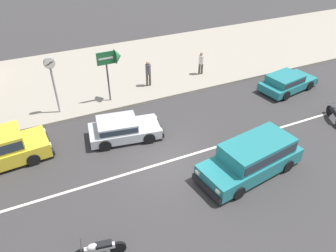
{
  "coord_description": "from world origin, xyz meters",
  "views": [
    {
      "loc": [
        -4.93,
        -10.59,
        10.15
      ],
      "look_at": [
        0.63,
        1.61,
        0.8
      ],
      "focal_mm": 35.0,
      "sensor_mm": 36.0,
      "label": 1
    }
  ],
  "objects_px": {
    "hatchback_teal_5": "(287,82)",
    "motorcycle_0": "(99,249)",
    "street_clock": "(51,73)",
    "pedestrian_by_shop": "(148,71)",
    "minivan_teal_4": "(253,156)",
    "arrow_signboard": "(115,58)",
    "hatchback_silver_3": "(122,128)",
    "pedestrian_mid_kerb": "(201,62)",
    "motorcycle_1": "(335,114)"
  },
  "relations": [
    {
      "from": "hatchback_teal_5",
      "to": "pedestrian_mid_kerb",
      "type": "xyz_separation_m",
      "value": [
        -3.97,
        4.07,
        0.47
      ]
    },
    {
      "from": "motorcycle_0",
      "to": "pedestrian_by_shop",
      "type": "height_order",
      "value": "pedestrian_by_shop"
    },
    {
      "from": "minivan_teal_4",
      "to": "pedestrian_by_shop",
      "type": "relative_size",
      "value": 3.02
    },
    {
      "from": "minivan_teal_4",
      "to": "motorcycle_1",
      "type": "xyz_separation_m",
      "value": [
        6.64,
        1.48,
        -0.43
      ]
    },
    {
      "from": "hatchback_silver_3",
      "to": "street_clock",
      "type": "bearing_deg",
      "value": 125.06
    },
    {
      "from": "motorcycle_0",
      "to": "hatchback_teal_5",
      "type": "bearing_deg",
      "value": 25.93
    },
    {
      "from": "hatchback_teal_5",
      "to": "pedestrian_mid_kerb",
      "type": "distance_m",
      "value": 5.7
    },
    {
      "from": "hatchback_silver_3",
      "to": "minivan_teal_4",
      "type": "bearing_deg",
      "value": -46.83
    },
    {
      "from": "motorcycle_0",
      "to": "arrow_signboard",
      "type": "height_order",
      "value": "arrow_signboard"
    },
    {
      "from": "pedestrian_by_shop",
      "to": "hatchback_silver_3",
      "type": "bearing_deg",
      "value": -125.7
    },
    {
      "from": "hatchback_silver_3",
      "to": "hatchback_teal_5",
      "type": "relative_size",
      "value": 0.95
    },
    {
      "from": "minivan_teal_4",
      "to": "arrow_signboard",
      "type": "xyz_separation_m",
      "value": [
        -3.51,
        8.49,
        1.89
      ]
    },
    {
      "from": "hatchback_silver_3",
      "to": "pedestrian_by_shop",
      "type": "distance_m",
      "value": 5.59
    },
    {
      "from": "motorcycle_0",
      "to": "motorcycle_1",
      "type": "height_order",
      "value": "same"
    },
    {
      "from": "minivan_teal_4",
      "to": "motorcycle_0",
      "type": "height_order",
      "value": "minivan_teal_4"
    },
    {
      "from": "minivan_teal_4",
      "to": "pedestrian_by_shop",
      "type": "height_order",
      "value": "pedestrian_by_shop"
    },
    {
      "from": "street_clock",
      "to": "pedestrian_mid_kerb",
      "type": "xyz_separation_m",
      "value": [
        9.69,
        0.98,
        -1.5
      ]
    },
    {
      "from": "hatchback_silver_3",
      "to": "minivan_teal_4",
      "type": "distance_m",
      "value": 6.58
    },
    {
      "from": "motorcycle_0",
      "to": "minivan_teal_4",
      "type": "bearing_deg",
      "value": 11.06
    },
    {
      "from": "minivan_teal_4",
      "to": "motorcycle_0",
      "type": "xyz_separation_m",
      "value": [
        -7.32,
        -1.43,
        -0.43
      ]
    },
    {
      "from": "arrow_signboard",
      "to": "street_clock",
      "type": "bearing_deg",
      "value": -179.03
    },
    {
      "from": "street_clock",
      "to": "minivan_teal_4",
      "type": "bearing_deg",
      "value": -50.1
    },
    {
      "from": "hatchback_silver_3",
      "to": "pedestrian_mid_kerb",
      "type": "relative_size",
      "value": 2.47
    },
    {
      "from": "pedestrian_mid_kerb",
      "to": "pedestrian_by_shop",
      "type": "relative_size",
      "value": 0.92
    },
    {
      "from": "hatchback_teal_5",
      "to": "street_clock",
      "type": "bearing_deg",
      "value": 167.27
    },
    {
      "from": "minivan_teal_4",
      "to": "arrow_signboard",
      "type": "height_order",
      "value": "arrow_signboard"
    },
    {
      "from": "motorcycle_0",
      "to": "motorcycle_1",
      "type": "bearing_deg",
      "value": 11.79
    },
    {
      "from": "pedestrian_mid_kerb",
      "to": "pedestrian_by_shop",
      "type": "bearing_deg",
      "value": -178.5
    },
    {
      "from": "hatchback_silver_3",
      "to": "pedestrian_mid_kerb",
      "type": "distance_m",
      "value": 8.52
    },
    {
      "from": "minivan_teal_4",
      "to": "street_clock",
      "type": "xyz_separation_m",
      "value": [
        -7.05,
        8.43,
        1.71
      ]
    },
    {
      "from": "motorcycle_1",
      "to": "pedestrian_mid_kerb",
      "type": "height_order",
      "value": "pedestrian_mid_kerb"
    },
    {
      "from": "arrow_signboard",
      "to": "pedestrian_mid_kerb",
      "type": "bearing_deg",
      "value": 8.5
    },
    {
      "from": "hatchback_teal_5",
      "to": "motorcycle_0",
      "type": "xyz_separation_m",
      "value": [
        -13.93,
        -6.77,
        -0.17
      ]
    },
    {
      "from": "hatchback_teal_5",
      "to": "motorcycle_0",
      "type": "height_order",
      "value": "hatchback_teal_5"
    },
    {
      "from": "arrow_signboard",
      "to": "motorcycle_1",
      "type": "bearing_deg",
      "value": -34.65
    },
    {
      "from": "pedestrian_mid_kerb",
      "to": "minivan_teal_4",
      "type": "bearing_deg",
      "value": -105.7
    },
    {
      "from": "hatchback_teal_5",
      "to": "motorcycle_1",
      "type": "height_order",
      "value": "hatchback_teal_5"
    },
    {
      "from": "pedestrian_by_shop",
      "to": "street_clock",
      "type": "bearing_deg",
      "value": -171.39
    },
    {
      "from": "minivan_teal_4",
      "to": "hatchback_teal_5",
      "type": "height_order",
      "value": "minivan_teal_4"
    },
    {
      "from": "motorcycle_0",
      "to": "motorcycle_1",
      "type": "xyz_separation_m",
      "value": [
        13.96,
        2.91,
        0.0
      ]
    },
    {
      "from": "motorcycle_1",
      "to": "motorcycle_0",
      "type": "bearing_deg",
      "value": -168.21
    },
    {
      "from": "minivan_teal_4",
      "to": "pedestrian_by_shop",
      "type": "bearing_deg",
      "value": 97.65
    },
    {
      "from": "minivan_teal_4",
      "to": "pedestrian_by_shop",
      "type": "distance_m",
      "value": 9.4
    },
    {
      "from": "motorcycle_1",
      "to": "pedestrian_mid_kerb",
      "type": "xyz_separation_m",
      "value": [
        -3.99,
        7.93,
        0.64
      ]
    },
    {
      "from": "pedestrian_mid_kerb",
      "to": "street_clock",
      "type": "bearing_deg",
      "value": -174.23
    },
    {
      "from": "motorcycle_1",
      "to": "street_clock",
      "type": "xyz_separation_m",
      "value": [
        -13.69,
        6.95,
        2.14
      ]
    },
    {
      "from": "street_clock",
      "to": "arrow_signboard",
      "type": "height_order",
      "value": "street_clock"
    },
    {
      "from": "hatchback_silver_3",
      "to": "motorcycle_1",
      "type": "relative_size",
      "value": 2.31
    },
    {
      "from": "street_clock",
      "to": "pedestrian_by_shop",
      "type": "distance_m",
      "value": 6.03
    },
    {
      "from": "hatchback_silver_3",
      "to": "motorcycle_0",
      "type": "distance_m",
      "value": 6.84
    }
  ]
}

